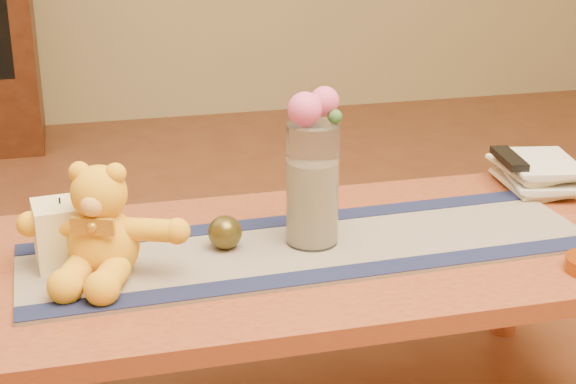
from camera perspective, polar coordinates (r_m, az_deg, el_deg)
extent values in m
cube|color=brown|center=(1.84, 1.51, -4.24)|extent=(1.40, 0.70, 0.04)
cylinder|color=brown|center=(2.15, -17.60, -8.15)|extent=(0.07, 0.07, 0.41)
cylinder|color=brown|center=(2.41, 14.35, -4.61)|extent=(0.07, 0.07, 0.41)
cube|color=#221C4F|center=(1.83, 1.53, -3.65)|extent=(1.21, 0.39, 0.01)
cube|color=#161C43|center=(1.70, 3.02, -5.40)|extent=(1.20, 0.10, 0.00)
cube|color=#161C43|center=(1.95, 0.24, -1.85)|extent=(1.20, 0.10, 0.00)
cube|color=#FFEFBB|center=(1.78, -14.61, -2.67)|extent=(0.12, 0.12, 0.13)
cylinder|color=black|center=(1.75, -14.81, -0.55)|extent=(0.00, 0.00, 0.01)
cylinder|color=silver|center=(1.79, 1.62, 0.50)|extent=(0.11, 0.11, 0.26)
cylinder|color=beige|center=(1.81, 1.60, -0.66)|extent=(0.09, 0.09, 0.18)
sphere|color=#E65190|center=(1.73, 1.12, 5.48)|extent=(0.07, 0.07, 0.07)
sphere|color=#E65190|center=(1.75, 2.42, 6.01)|extent=(0.06, 0.06, 0.06)
sphere|color=#545EB7|center=(1.78, 1.67, 5.68)|extent=(0.04, 0.04, 0.04)
sphere|color=#545EB7|center=(1.76, 0.54, 5.23)|extent=(0.04, 0.04, 0.04)
sphere|color=#33662D|center=(1.74, 3.12, 4.98)|extent=(0.03, 0.03, 0.03)
sphere|color=#483E18|center=(1.80, -4.17, -2.67)|extent=(0.09, 0.09, 0.07)
imported|color=beige|center=(2.23, 14.11, 0.42)|extent=(0.19, 0.24, 0.02)
imported|color=beige|center=(2.22, 14.31, 0.85)|extent=(0.21, 0.26, 0.02)
imported|color=beige|center=(2.22, 14.02, 1.36)|extent=(0.17, 0.23, 0.02)
imported|color=beige|center=(2.21, 14.35, 1.80)|extent=(0.20, 0.25, 0.02)
cube|color=black|center=(2.20, 14.36, 2.16)|extent=(0.07, 0.16, 0.02)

